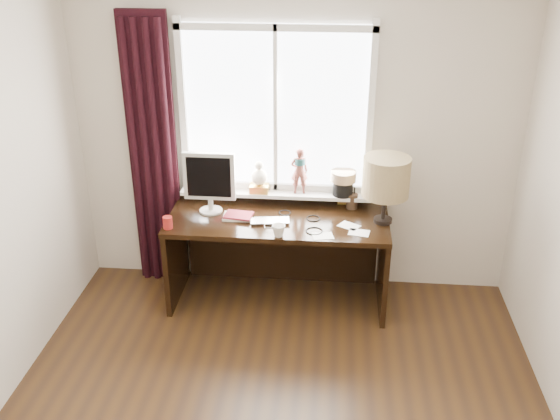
# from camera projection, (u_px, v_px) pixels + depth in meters

# --- Properties ---
(wall_back) EXTENTS (3.50, 0.00, 2.60)m
(wall_back) POSITION_uv_depth(u_px,v_px,m) (295.00, 135.00, 4.89)
(wall_back) COLOR #C0B3A1
(wall_back) RESTS_ON ground
(laptop) EXTENTS (0.32, 0.23, 0.02)m
(laptop) POSITION_uv_depth(u_px,v_px,m) (270.00, 221.00, 4.73)
(laptop) COLOR silver
(laptop) RESTS_ON desk
(mug) EXTENTS (0.13, 0.13, 0.10)m
(mug) POSITION_uv_depth(u_px,v_px,m) (279.00, 230.00, 4.51)
(mug) COLOR white
(mug) RESTS_ON desk
(red_cup) EXTENTS (0.07, 0.07, 0.09)m
(red_cup) POSITION_uv_depth(u_px,v_px,m) (168.00, 223.00, 4.62)
(red_cup) COLOR maroon
(red_cup) RESTS_ON desk
(window) EXTENTS (1.52, 0.21, 1.40)m
(window) POSITION_uv_depth(u_px,v_px,m) (277.00, 136.00, 4.85)
(window) COLOR white
(window) RESTS_ON ground
(curtain) EXTENTS (0.38, 0.09, 2.25)m
(curtain) POSITION_uv_depth(u_px,v_px,m) (153.00, 157.00, 4.98)
(curtain) COLOR black
(curtain) RESTS_ON floor
(desk) EXTENTS (1.70, 0.70, 0.75)m
(desk) POSITION_uv_depth(u_px,v_px,m) (279.00, 240.00, 4.99)
(desk) COLOR black
(desk) RESTS_ON floor
(monitor) EXTENTS (0.40, 0.18, 0.49)m
(monitor) POSITION_uv_depth(u_px,v_px,m) (209.00, 179.00, 4.79)
(monitor) COLOR beige
(monitor) RESTS_ON desk
(notebook_stack) EXTENTS (0.24, 0.18, 0.03)m
(notebook_stack) POSITION_uv_depth(u_px,v_px,m) (238.00, 216.00, 4.80)
(notebook_stack) COLOR beige
(notebook_stack) RESTS_ON desk
(brush_holder) EXTENTS (0.09, 0.09, 0.25)m
(brush_holder) POSITION_uv_depth(u_px,v_px,m) (352.00, 201.00, 4.94)
(brush_holder) COLOR black
(brush_holder) RESTS_ON desk
(icon_frame) EXTENTS (0.10, 0.02, 0.13)m
(icon_frame) POSITION_uv_depth(u_px,v_px,m) (344.00, 197.00, 5.00)
(icon_frame) COLOR gold
(icon_frame) RESTS_ON desk
(table_lamp) EXTENTS (0.35, 0.35, 0.52)m
(table_lamp) POSITION_uv_depth(u_px,v_px,m) (386.00, 178.00, 4.58)
(table_lamp) COLOR black
(table_lamp) RESTS_ON desk
(loose_papers) EXTENTS (0.43, 0.34, 0.00)m
(loose_papers) POSITION_uv_depth(u_px,v_px,m) (344.00, 231.00, 4.59)
(loose_papers) COLOR white
(loose_papers) RESTS_ON desk
(desk_cables) EXTENTS (0.39, 0.44, 0.01)m
(desk_cables) POSITION_uv_depth(u_px,v_px,m) (306.00, 222.00, 4.73)
(desk_cables) COLOR black
(desk_cables) RESTS_ON desk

